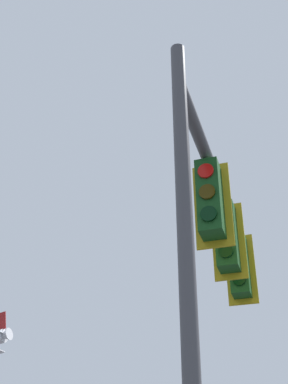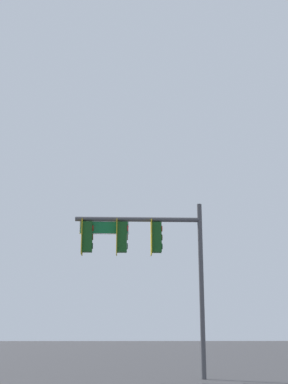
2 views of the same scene
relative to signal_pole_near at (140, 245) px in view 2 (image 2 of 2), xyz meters
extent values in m
cylinder|color=#47474C|center=(-2.19, 0.06, -1.56)|extent=(0.17, 0.17, 6.19)
cylinder|color=#47474C|center=(0.10, 0.00, 0.94)|extent=(4.60, 0.30, 0.17)
cube|color=gold|center=(-0.40, 0.01, 0.27)|extent=(0.04, 0.52, 1.30)
cube|color=#144719|center=(-0.59, 0.02, 0.27)|extent=(0.37, 0.33, 1.10)
cylinder|color=#144719|center=(-0.59, 0.02, 0.88)|extent=(0.04, 0.04, 0.12)
cylinder|color=red|center=(-0.79, 0.02, 0.60)|extent=(0.04, 0.22, 0.22)
cylinder|color=#392D05|center=(-0.79, 0.02, 0.27)|extent=(0.04, 0.22, 0.22)
cylinder|color=black|center=(-0.79, 0.02, -0.06)|extent=(0.04, 0.22, 0.22)
cube|color=gold|center=(0.87, -0.02, 0.27)|extent=(0.04, 0.52, 1.30)
cube|color=#144719|center=(0.68, -0.02, 0.27)|extent=(0.37, 0.33, 1.10)
cylinder|color=#144719|center=(0.68, -0.02, 0.88)|extent=(0.04, 0.04, 0.12)
cylinder|color=red|center=(0.48, -0.01, 0.60)|extent=(0.04, 0.22, 0.22)
cylinder|color=#392D05|center=(0.48, -0.01, 0.27)|extent=(0.04, 0.22, 0.22)
cylinder|color=black|center=(0.48, -0.01, -0.06)|extent=(0.04, 0.22, 0.22)
cube|color=gold|center=(2.13, -0.06, 0.27)|extent=(0.04, 0.52, 1.30)
cube|color=#144719|center=(1.94, -0.06, 0.27)|extent=(0.37, 0.33, 1.10)
cylinder|color=#144719|center=(1.94, -0.06, 0.88)|extent=(0.04, 0.04, 0.12)
cylinder|color=red|center=(1.74, -0.05, 0.60)|extent=(0.04, 0.22, 0.22)
cylinder|color=#392D05|center=(1.74, -0.05, 0.27)|extent=(0.04, 0.22, 0.22)
cylinder|color=black|center=(1.74, -0.05, -0.06)|extent=(0.04, 0.22, 0.22)
cube|color=#0F602D|center=(1.33, -0.04, 0.62)|extent=(1.74, 0.09, 0.43)
cube|color=white|center=(1.33, -0.04, 0.62)|extent=(1.80, 0.08, 0.49)
camera|label=1|loc=(-6.95, -0.88, -3.28)|focal=50.00mm
camera|label=2|loc=(1.19, 19.23, -3.26)|focal=50.00mm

